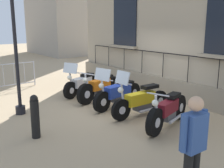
# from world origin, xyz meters

# --- Properties ---
(ground_plane) EXTENTS (60.00, 60.00, 0.00)m
(ground_plane) POSITION_xyz_m (0.00, 0.00, 0.00)
(ground_plane) COLOR tan
(building_facade) EXTENTS (0.82, 10.27, 6.69)m
(building_facade) POSITION_xyz_m (-2.31, -0.00, 3.23)
(building_facade) COLOR tan
(building_facade) RESTS_ON ground_plane
(motorcycle_white) EXTENTS (1.89, 0.93, 1.28)m
(motorcycle_white) POSITION_xyz_m (0.25, -2.01, 0.42)
(motorcycle_white) COLOR black
(motorcycle_white) RESTS_ON ground_plane
(motorcycle_orange) EXTENTS (2.21, 0.82, 1.04)m
(motorcycle_orange) POSITION_xyz_m (0.06, -1.07, 0.43)
(motorcycle_orange) COLOR black
(motorcycle_orange) RESTS_ON ground_plane
(motorcycle_blue) EXTENTS (2.18, 0.76, 1.33)m
(motorcycle_blue) POSITION_xyz_m (0.08, -0.07, 0.44)
(motorcycle_blue) COLOR black
(motorcycle_blue) RESTS_ON ground_plane
(motorcycle_yellow) EXTENTS (2.13, 0.62, 1.38)m
(motorcycle_yellow) POSITION_xyz_m (0.08, 0.98, 0.44)
(motorcycle_yellow) COLOR black
(motorcycle_yellow) RESTS_ON ground_plane
(motorcycle_maroon) EXTENTS (2.10, 0.84, 1.02)m
(motorcycle_maroon) POSITION_xyz_m (0.14, 2.06, 0.42)
(motorcycle_maroon) COLOR black
(motorcycle_maroon) RESTS_ON ground_plane
(lamppost) EXTENTS (0.28, 0.28, 5.10)m
(lamppost) POSITION_xyz_m (2.82, -1.27, 2.59)
(lamppost) COLOR black
(lamppost) RESTS_ON ground_plane
(crowd_barrier) EXTENTS (2.21, 0.12, 1.05)m
(crowd_barrier) POSITION_xyz_m (2.10, -4.67, 0.56)
(crowd_barrier) COLOR #B7B7BF
(crowd_barrier) RESTS_ON ground_plane
(bollard) EXTENTS (0.20, 0.20, 1.04)m
(bollard) POSITION_xyz_m (3.10, 0.64, 0.52)
(bollard) COLOR black
(bollard) RESTS_ON ground_plane
(pedestrian_standing) EXTENTS (0.53, 0.23, 1.62)m
(pedestrian_standing) POSITION_xyz_m (2.12, 4.23, 0.91)
(pedestrian_standing) COLOR black
(pedestrian_standing) RESTS_ON ground_plane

